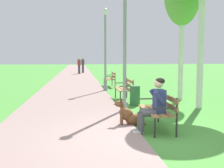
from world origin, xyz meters
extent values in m
plane|color=#478E38|center=(0.00, 0.00, 0.00)|extent=(120.00, 120.00, 0.00)
cube|color=gray|center=(-1.80, 24.00, 0.02)|extent=(3.33, 60.00, 0.04)
cube|color=olive|center=(0.15, 0.77, 0.45)|extent=(0.14, 1.50, 0.04)
cube|color=olive|center=(0.32, 0.77, 0.45)|extent=(0.14, 1.50, 0.04)
cube|color=olive|center=(0.50, 0.77, 0.45)|extent=(0.14, 1.50, 0.04)
cube|color=olive|center=(0.60, 0.77, 0.59)|extent=(0.04, 1.50, 0.11)
cube|color=olive|center=(0.60, 0.77, 0.77)|extent=(0.04, 1.50, 0.11)
cylinder|color=#2D2B28|center=(0.12, 1.46, 0.23)|extent=(0.04, 0.04, 0.45)
cylinder|color=#2D2B28|center=(0.60, 1.46, 0.43)|extent=(0.04, 0.04, 0.85)
cube|color=#2D2B28|center=(0.32, 1.46, 0.63)|extent=(0.45, 0.04, 0.03)
cylinder|color=#2D2B28|center=(0.12, 0.08, 0.23)|extent=(0.04, 0.04, 0.45)
cylinder|color=#2D2B28|center=(0.60, 0.08, 0.43)|extent=(0.04, 0.04, 0.85)
cube|color=#2D2B28|center=(0.32, 0.08, 0.63)|extent=(0.45, 0.04, 0.03)
cube|color=olive|center=(0.09, 5.28, 0.45)|extent=(0.14, 1.50, 0.04)
cube|color=olive|center=(0.26, 5.28, 0.45)|extent=(0.14, 1.50, 0.04)
cube|color=olive|center=(0.44, 5.28, 0.45)|extent=(0.14, 1.50, 0.04)
cube|color=olive|center=(0.54, 5.28, 0.59)|extent=(0.04, 1.50, 0.11)
cube|color=olive|center=(0.54, 5.28, 0.77)|extent=(0.04, 1.50, 0.11)
cylinder|color=#2D2B28|center=(0.06, 5.97, 0.23)|extent=(0.04, 0.04, 0.45)
cylinder|color=#2D2B28|center=(0.54, 5.97, 0.43)|extent=(0.04, 0.04, 0.85)
cube|color=#2D2B28|center=(0.26, 5.97, 0.63)|extent=(0.45, 0.04, 0.03)
cylinder|color=#2D2B28|center=(0.06, 4.59, 0.23)|extent=(0.04, 0.04, 0.45)
cylinder|color=#2D2B28|center=(0.54, 4.59, 0.43)|extent=(0.04, 0.04, 0.85)
cube|color=#2D2B28|center=(0.26, 4.59, 0.63)|extent=(0.45, 0.04, 0.03)
cube|color=olive|center=(0.08, 10.39, 0.45)|extent=(0.14, 1.50, 0.04)
cube|color=olive|center=(0.26, 10.39, 0.45)|extent=(0.14, 1.50, 0.04)
cube|color=olive|center=(0.43, 10.39, 0.45)|extent=(0.14, 1.50, 0.04)
cube|color=olive|center=(0.54, 10.39, 0.59)|extent=(0.04, 1.50, 0.11)
cube|color=olive|center=(0.54, 10.39, 0.77)|extent=(0.04, 1.50, 0.11)
cylinder|color=#2D2B28|center=(0.06, 11.08, 0.23)|extent=(0.04, 0.04, 0.45)
cylinder|color=#2D2B28|center=(0.54, 11.08, 0.43)|extent=(0.04, 0.04, 0.85)
cube|color=#2D2B28|center=(0.26, 11.08, 0.63)|extent=(0.45, 0.04, 0.03)
cylinder|color=#2D2B28|center=(0.06, 9.70, 0.23)|extent=(0.04, 0.04, 0.45)
cylinder|color=#2D2B28|center=(0.54, 9.70, 0.43)|extent=(0.04, 0.04, 0.85)
cube|color=#2D2B28|center=(0.26, 9.70, 0.63)|extent=(0.45, 0.04, 0.03)
cylinder|color=#4C4C51|center=(0.11, 0.56, 0.47)|extent=(0.42, 0.14, 0.14)
cylinder|color=#4C4C51|center=(-0.10, 0.56, 0.24)|extent=(0.11, 0.11, 0.47)
cube|color=silver|center=(-0.18, 0.56, 0.04)|extent=(0.24, 0.09, 0.07)
cylinder|color=#4C4C51|center=(0.11, 0.36, 0.47)|extent=(0.42, 0.14, 0.14)
cylinder|color=#4C4C51|center=(-0.10, 0.36, 0.24)|extent=(0.11, 0.11, 0.47)
cube|color=silver|center=(-0.18, 0.36, 0.04)|extent=(0.24, 0.09, 0.07)
cube|color=navy|center=(0.32, 0.46, 0.73)|extent=(0.22, 0.36, 0.52)
cylinder|color=navy|center=(0.26, 0.66, 0.83)|extent=(0.25, 0.09, 0.30)
cylinder|color=navy|center=(0.26, 0.26, 0.83)|extent=(0.25, 0.09, 0.30)
sphere|color=beige|center=(0.30, 0.46, 1.13)|extent=(0.21, 0.21, 0.21)
ellipsoid|color=black|center=(0.33, 0.46, 1.18)|extent=(0.22, 0.23, 0.14)
ellipsoid|color=brown|center=(-0.14, 1.19, 0.16)|extent=(0.37, 0.29, 0.32)
ellipsoid|color=brown|center=(-0.29, 1.19, 0.29)|extent=(0.50, 0.23, 0.48)
ellipsoid|color=#4C2D19|center=(-0.24, 1.19, 0.32)|extent=(0.36, 0.20, 0.27)
cylinder|color=brown|center=(-0.42, 1.25, 0.19)|extent=(0.06, 0.06, 0.38)
cylinder|color=brown|center=(-0.42, 1.13, 0.19)|extent=(0.06, 0.06, 0.38)
cylinder|color=brown|center=(-0.40, 1.19, 0.43)|extent=(0.11, 0.17, 0.19)
ellipsoid|color=brown|center=(-0.48, 1.19, 0.56)|extent=(0.22, 0.15, 0.16)
cone|color=#4C2D19|center=(-0.58, 1.18, 0.55)|extent=(0.10, 0.09, 0.09)
cone|color=#4C2D19|center=(-0.44, 1.23, 0.66)|extent=(0.06, 0.06, 0.09)
cone|color=#4C2D19|center=(-0.44, 1.14, 0.66)|extent=(0.06, 0.06, 0.09)
cylinder|color=brown|center=(0.06, 1.20, 0.03)|extent=(0.28, 0.05, 0.04)
cylinder|color=gray|center=(-0.03, 3.09, 0.15)|extent=(0.20, 0.20, 0.30)
cylinder|color=gray|center=(-0.03, 3.09, 2.00)|extent=(0.11, 0.11, 4.01)
cylinder|color=gray|center=(-0.14, 8.33, 0.15)|extent=(0.20, 0.20, 0.30)
cylinder|color=gray|center=(-0.14, 8.33, 1.90)|extent=(0.11, 0.11, 3.80)
ellipsoid|color=silver|center=(-0.14, 8.33, 3.92)|extent=(0.24, 0.24, 0.32)
cylinder|color=silver|center=(2.54, 3.29, 2.00)|extent=(0.21, 0.21, 4.00)
cylinder|color=silver|center=(2.59, 5.18, 1.72)|extent=(0.19, 0.19, 3.45)
cylinder|color=#2D6638|center=(0.51, 4.07, 0.35)|extent=(0.36, 0.36, 0.70)
cylinder|color=#383842|center=(-1.40, 22.36, 0.44)|extent=(0.22, 0.22, 0.88)
cube|color=maroon|center=(-1.40, 22.36, 1.16)|extent=(0.32, 0.20, 0.56)
sphere|color=tan|center=(-1.40, 22.36, 1.55)|extent=(0.20, 0.20, 0.20)
cylinder|color=#383842|center=(-1.00, 24.12, 0.44)|extent=(0.22, 0.22, 0.88)
cube|color=#3F3F42|center=(-1.00, 24.12, 1.16)|extent=(0.32, 0.20, 0.56)
sphere|color=tan|center=(-1.00, 24.12, 1.55)|extent=(0.20, 0.20, 0.20)
camera|label=1|loc=(-1.48, -5.60, 1.72)|focal=44.89mm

